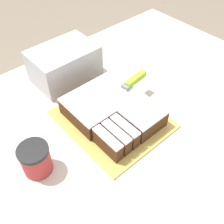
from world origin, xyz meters
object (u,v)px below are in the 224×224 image
Objects in this scene: knife at (129,85)px; coffee_cup at (36,159)px; cake at (112,111)px; storage_box at (64,64)px; cake_board at (112,119)px.

coffee_cup is (-0.40, -0.04, -0.03)m from knife.
cake is 3.03× the size of coffee_cup.
cake is 0.30m from storage_box.
knife is at bearing 15.15° from cake.
knife is 1.19× the size of storage_box.
knife is 0.41m from coffee_cup.
storage_box reaches higher than coffee_cup.
storage_box reaches higher than knife.
coffee_cup is at bearing -179.35° from cake_board.
knife is at bearing 5.08° from coffee_cup.
storage_box is (-0.09, 0.27, -0.01)m from knife.
cake_board is 0.31m from storage_box.
cake is at bearing 8.92° from knife.
knife is 0.29m from storage_box.
cake is at bearing -92.17° from storage_box.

